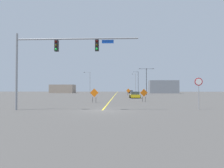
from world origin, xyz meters
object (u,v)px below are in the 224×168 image
(traffic_signal_assembly, at_px, (56,53))
(street_lamp_near_right, at_px, (146,79))
(street_lamp_far_left, at_px, (89,82))
(construction_sign_right_shoulder, at_px, (94,94))
(street_lamp_mid_right, at_px, (135,82))
(car_black_distant, at_px, (131,92))
(construction_sign_median_near, at_px, (144,93))
(car_yellow_mid, at_px, (135,95))
(stop_sign, at_px, (199,87))
(street_lamp_far_right, at_px, (138,81))
(construction_sign_right_lane, at_px, (128,91))

(traffic_signal_assembly, xyz_separation_m, street_lamp_near_right, (14.37, 43.61, -0.32))
(street_lamp_far_left, xyz_separation_m, construction_sign_right_shoulder, (7.90, -45.07, -3.31))
(street_lamp_mid_right, bearing_deg, car_black_distant, -105.10)
(traffic_signal_assembly, height_order, street_lamp_far_left, street_lamp_far_left)
(traffic_signal_assembly, height_order, car_black_distant, traffic_signal_assembly)
(construction_sign_median_near, relative_size, car_yellow_mid, 0.46)
(street_lamp_far_left, relative_size, construction_sign_median_near, 4.19)
(stop_sign, distance_m, street_lamp_far_right, 72.07)
(street_lamp_near_right, bearing_deg, street_lamp_mid_right, 91.92)
(traffic_signal_assembly, height_order, construction_sign_right_lane, traffic_signal_assembly)
(stop_sign, xyz_separation_m, construction_sign_median_near, (-3.97, 10.68, -0.89))
(construction_sign_median_near, bearing_deg, stop_sign, -69.60)
(street_lamp_far_right, bearing_deg, stop_sign, -90.56)
(street_lamp_near_right, xyz_separation_m, construction_sign_right_lane, (-5.88, -4.30, -3.78))
(street_lamp_far_left, bearing_deg, car_black_distant, 31.94)
(street_lamp_near_right, relative_size, street_lamp_far_right, 0.84)
(car_black_distant, bearing_deg, street_lamp_far_right, 65.84)
(traffic_signal_assembly, bearing_deg, street_lamp_mid_right, 79.93)
(construction_sign_right_lane, distance_m, car_black_distant, 25.15)
(car_black_distant, height_order, car_yellow_mid, car_yellow_mid)
(street_lamp_far_right, bearing_deg, construction_sign_right_shoulder, -100.62)
(stop_sign, xyz_separation_m, car_yellow_mid, (-4.50, 22.39, -1.51))
(stop_sign, height_order, street_lamp_far_left, street_lamp_far_left)
(street_lamp_far_left, bearing_deg, traffic_signal_assembly, -84.25)
(construction_sign_right_lane, bearing_deg, street_lamp_far_left, 132.73)
(traffic_signal_assembly, distance_m, street_lamp_near_right, 45.92)
(traffic_signal_assembly, xyz_separation_m, street_lamp_far_left, (-5.48, 54.44, -0.76))
(construction_sign_right_lane, xyz_separation_m, car_yellow_mid, (0.67, -15.79, -0.63))
(street_lamp_far_right, relative_size, construction_sign_right_shoulder, 4.91)
(street_lamp_near_right, xyz_separation_m, construction_sign_right_shoulder, (-11.96, -34.24, -3.75))
(street_lamp_mid_right, bearing_deg, construction_sign_right_lane, -97.69)
(street_lamp_near_right, bearing_deg, construction_sign_median_near, -98.35)
(street_lamp_far_right, distance_m, construction_sign_median_near, 61.64)
(street_lamp_far_right, bearing_deg, street_lamp_far_left, -136.75)
(construction_sign_right_lane, bearing_deg, street_lamp_near_right, 36.21)
(construction_sign_right_shoulder, relative_size, car_yellow_mid, 0.48)
(street_lamp_far_right, relative_size, construction_sign_median_near, 5.06)
(stop_sign, height_order, street_lamp_far_right, street_lamp_far_right)
(construction_sign_median_near, relative_size, car_black_distant, 0.46)
(street_lamp_near_right, relative_size, construction_sign_right_lane, 4.20)
(construction_sign_right_shoulder, xyz_separation_m, car_yellow_mid, (6.75, 14.14, -0.66))
(construction_sign_median_near, bearing_deg, street_lamp_near_right, 81.65)
(car_yellow_mid, bearing_deg, street_lamp_near_right, 75.48)
(stop_sign, distance_m, street_lamp_near_right, 42.59)
(street_lamp_far_right, distance_m, construction_sign_right_shoulder, 64.99)
(traffic_signal_assembly, height_order, street_lamp_near_right, street_lamp_near_right)
(street_lamp_far_left, relative_size, car_black_distant, 1.94)
(street_lamp_near_right, xyz_separation_m, car_yellow_mid, (-5.20, -20.09, -4.41))
(construction_sign_right_lane, distance_m, construction_sign_median_near, 27.53)
(construction_sign_right_shoulder, height_order, car_black_distant, construction_sign_right_shoulder)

